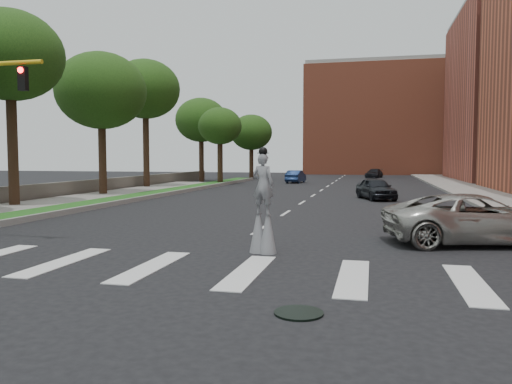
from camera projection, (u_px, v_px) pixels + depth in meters
name	position (u px, v px, depth m)	size (l,w,h in m)	color
ground_plane	(184.00, 279.00, 11.64)	(160.00, 160.00, 0.00)	black
grass_median	(133.00, 197.00, 33.68)	(2.00, 60.00, 0.25)	#1B5217
median_curb	(147.00, 197.00, 33.44)	(0.20, 60.00, 0.28)	gray
sidewalk_right	(500.00, 199.00, 33.07)	(5.00, 90.00, 0.18)	gray
stone_wall	(77.00, 188.00, 36.84)	(0.50, 56.00, 1.10)	#59534C
manhole	(299.00, 313.00, 9.02)	(0.90, 0.90, 0.04)	black
building_backdrop	(384.00, 121.00, 85.41)	(26.00, 14.00, 18.00)	#B75639
stilt_performer	(263.00, 210.00, 14.70)	(0.83, 0.60, 3.13)	black
suv_crossing	(477.00, 219.00, 16.26)	(2.72, 5.89, 1.64)	#AFADA5
car_near	(376.00, 189.00, 33.38)	(1.73, 4.30, 1.47)	black
car_mid	(296.00, 177.00, 55.28)	(1.47, 4.21, 1.39)	navy
car_far	(374.00, 173.00, 68.46)	(1.73, 4.25, 1.23)	black
tree_2	(10.00, 56.00, 27.47)	(5.86, 5.86, 10.94)	black
tree_3	(101.00, 91.00, 36.01)	(6.51, 6.51, 10.40)	black
tree_4	(145.00, 90.00, 44.89)	(6.26, 6.26, 11.62)	black
tree_5	(201.00, 120.00, 57.26)	(5.95, 5.95, 9.63)	black
tree_6	(220.00, 127.00, 51.52)	(4.50, 4.50, 7.98)	black
tree_7	(251.00, 133.00, 64.94)	(5.43, 5.43, 8.38)	black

